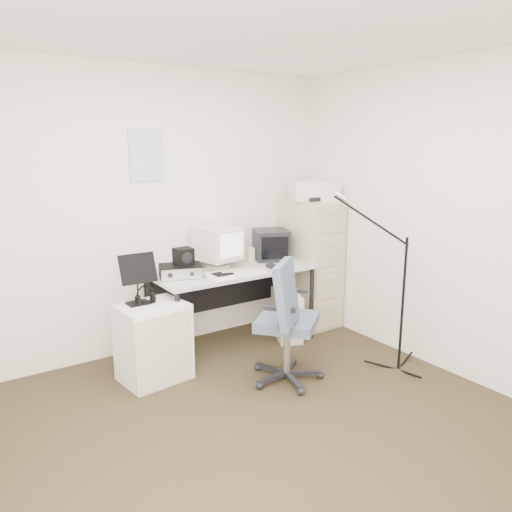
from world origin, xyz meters
TOP-DOWN VIEW (x-y plane):
  - floor at (0.00, 0.00)m, footprint 3.60×3.60m
  - ceiling at (0.00, 0.00)m, footprint 3.60×3.60m
  - wall_back at (0.00, 1.80)m, footprint 3.60×0.02m
  - wall_right at (1.80, 0.00)m, footprint 0.02×3.60m
  - wall_calendar at (-0.02, 1.79)m, footprint 0.30×0.02m
  - filing_cabinet at (1.58, 1.48)m, footprint 0.40×0.60m
  - printer at (1.58, 1.45)m, footprint 0.54×0.46m
  - desk at (0.63, 1.45)m, footprint 1.50×0.70m
  - crt_monitor at (0.55, 1.57)m, footprint 0.40×0.41m
  - crt_tv at (1.14, 1.56)m, footprint 0.43×0.44m
  - desk_speaker at (0.91, 1.59)m, footprint 0.08×0.08m
  - keyboard at (0.61, 1.27)m, footprint 0.44×0.25m
  - mouse at (0.93, 1.25)m, footprint 0.08×0.12m
  - radio_receiver at (0.11, 1.45)m, footprint 0.42×0.35m
  - radio_speaker at (0.14, 1.45)m, footprint 0.15×0.14m
  - papers at (0.37, 1.26)m, footprint 0.21×0.27m
  - pc_tower at (1.15, 1.30)m, footprint 0.39×0.53m
  - office_chair at (0.59, 0.57)m, footprint 0.83×0.83m
  - side_cart at (-0.28, 1.18)m, footprint 0.55×0.46m
  - music_stand at (-0.35, 1.25)m, footprint 0.31×0.21m
  - headphones at (-0.31, 1.22)m, footprint 0.18×0.18m
  - mic_stand at (1.49, 0.20)m, footprint 0.03×0.03m

SIDE VIEW (x-z plane):
  - floor at x=0.00m, z-range -0.01..0.00m
  - pc_tower at x=1.15m, z-range 0.00..0.45m
  - side_cart at x=-0.28m, z-range 0.00..0.62m
  - desk at x=0.63m, z-range 0.00..0.73m
  - office_chair at x=0.59m, z-range 0.00..1.02m
  - filing_cabinet at x=1.58m, z-range 0.00..1.30m
  - headphones at x=-0.31m, z-range 0.66..0.69m
  - mic_stand at x=1.49m, z-range 0.00..1.47m
  - papers at x=0.37m, z-range 0.73..0.75m
  - keyboard at x=0.61m, z-range 0.73..0.75m
  - mouse at x=0.93m, z-range 0.73..0.76m
  - radio_receiver at x=0.11m, z-range 0.73..0.83m
  - desk_speaker at x=0.91m, z-range 0.73..0.87m
  - music_stand at x=-0.35m, z-range 0.62..1.04m
  - crt_tv at x=1.14m, z-range 0.73..1.02m
  - radio_speaker at x=0.14m, z-range 0.83..0.98m
  - crt_monitor at x=0.55m, z-range 0.73..1.10m
  - wall_back at x=0.00m, z-range 0.00..2.50m
  - wall_right at x=1.80m, z-range 0.00..2.50m
  - printer at x=1.58m, z-range 1.30..1.48m
  - wall_calendar at x=-0.02m, z-range 1.53..1.97m
  - ceiling at x=0.00m, z-range 2.50..2.50m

